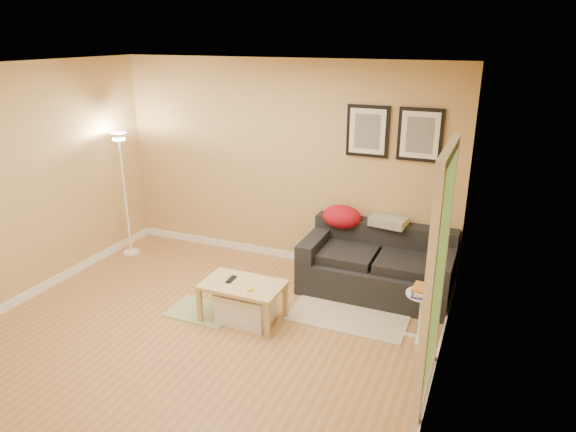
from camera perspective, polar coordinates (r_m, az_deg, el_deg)
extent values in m
plane|color=#AB7749|center=(5.42, -9.10, -12.58)|extent=(4.50, 4.50, 0.00)
plane|color=white|center=(4.61, -10.90, 15.98)|extent=(4.50, 4.50, 0.00)
plane|color=tan|center=(6.56, -0.53, 5.82)|extent=(4.50, 0.00, 4.50)
plane|color=tan|center=(3.50, -27.88, -9.49)|extent=(4.50, 0.00, 4.50)
plane|color=tan|center=(6.33, -27.42, 3.06)|extent=(0.00, 4.00, 4.00)
plane|color=tan|center=(4.16, 17.33, -3.46)|extent=(0.00, 4.00, 4.00)
cube|color=white|center=(6.95, -0.53, -4.26)|extent=(4.50, 0.02, 0.10)
cube|color=white|center=(6.74, -25.71, -7.16)|extent=(0.02, 4.00, 0.10)
cube|color=white|center=(4.77, 15.63, -17.38)|extent=(0.02, 4.00, 0.10)
cube|color=#BCAE95|center=(5.71, 7.00, -10.60)|extent=(1.25, 0.85, 0.01)
cube|color=#668C4C|center=(5.77, -9.58, -10.41)|extent=(0.70, 0.50, 0.01)
cube|color=black|center=(5.45, -6.34, -7.01)|extent=(0.05, 0.16, 0.02)
cylinder|color=yellow|center=(5.23, -4.22, -8.13)|extent=(0.07, 0.07, 0.03)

